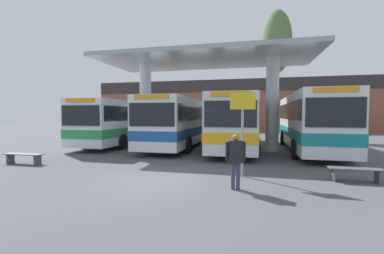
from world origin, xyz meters
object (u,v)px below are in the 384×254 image
at_px(transit_bus_center_bay, 183,120).
at_px(transit_bus_right_bay, 236,120).
at_px(info_sign_platform, 243,117).
at_px(transit_bus_left_bay, 131,120).
at_px(transit_bus_far_right_bay, 309,120).
at_px(parked_car_street, 332,125).
at_px(poplar_tree_behind_left, 277,43).
at_px(pedestrian_waiting, 236,156).
at_px(waiting_bench_near_pillar, 24,156).
at_px(waiting_bench_far_platform, 355,172).

relative_size(transit_bus_center_bay, transit_bus_right_bay, 1.00).
bearing_deg(info_sign_platform, transit_bus_right_bay, 95.22).
bearing_deg(transit_bus_left_bay, transit_bus_center_bay, 170.38).
distance_m(transit_bus_far_right_bay, parked_car_street, 16.59).
relative_size(info_sign_platform, poplar_tree_behind_left, 0.25).
bearing_deg(transit_bus_far_right_bay, transit_bus_center_bay, -5.69).
height_order(pedestrian_waiting, poplar_tree_behind_left, poplar_tree_behind_left).
relative_size(transit_bus_center_bay, info_sign_platform, 3.90).
relative_size(transit_bus_center_bay, transit_bus_far_right_bay, 1.11).
height_order(transit_bus_left_bay, transit_bus_far_right_bay, transit_bus_far_right_bay).
xyz_separation_m(transit_bus_left_bay, info_sign_platform, (9.01, -9.16, 0.38)).
bearing_deg(transit_bus_left_bay, transit_bus_far_right_bay, 172.57).
bearing_deg(waiting_bench_near_pillar, parked_car_street, 50.66).
distance_m(transit_bus_center_bay, parked_car_street, 20.15).
xyz_separation_m(waiting_bench_near_pillar, info_sign_platform, (9.70, -0.07, 1.80)).
xyz_separation_m(transit_bus_center_bay, info_sign_platform, (4.56, -8.40, 0.33)).
relative_size(waiting_bench_far_platform, pedestrian_waiting, 1.00).
bearing_deg(transit_bus_center_bay, poplar_tree_behind_left, -131.57).
bearing_deg(poplar_tree_behind_left, transit_bus_far_right_bay, -82.34).
bearing_deg(transit_bus_left_bay, parked_car_street, -142.40).
height_order(transit_bus_left_bay, transit_bus_center_bay, transit_bus_center_bay).
bearing_deg(waiting_bench_near_pillar, pedestrian_waiting, -10.55).
height_order(waiting_bench_near_pillar, poplar_tree_behind_left, poplar_tree_behind_left).
bearing_deg(transit_bus_center_bay, transit_bus_left_bay, -9.90).
relative_size(transit_bus_left_bay, parked_car_street, 2.71).
xyz_separation_m(transit_bus_left_bay, parked_car_street, (18.19, 13.95, -0.77)).
distance_m(poplar_tree_behind_left, parked_car_street, 12.39).
bearing_deg(info_sign_platform, transit_bus_center_bay, 118.52).
height_order(poplar_tree_behind_left, parked_car_street, poplar_tree_behind_left).
height_order(pedestrian_waiting, parked_car_street, parked_car_street).
height_order(transit_bus_center_bay, transit_bus_far_right_bay, transit_bus_far_right_bay).
xyz_separation_m(transit_bus_far_right_bay, info_sign_platform, (-3.69, -7.48, 0.26)).
xyz_separation_m(transit_bus_left_bay, pedestrian_waiting, (8.89, -10.88, -0.77)).
bearing_deg(transit_bus_right_bay, waiting_bench_far_platform, 118.20).
distance_m(info_sign_platform, poplar_tree_behind_left, 17.93).
bearing_deg(transit_bus_right_bay, transit_bus_center_bay, -7.39).
height_order(waiting_bench_near_pillar, info_sign_platform, info_sign_platform).
relative_size(transit_bus_right_bay, info_sign_platform, 3.91).
distance_m(waiting_bench_near_pillar, parked_car_street, 29.80).
bearing_deg(info_sign_platform, pedestrian_waiting, -94.17).
distance_m(transit_bus_left_bay, waiting_bench_near_pillar, 9.23).
bearing_deg(info_sign_platform, parked_car_street, 68.34).
bearing_deg(waiting_bench_near_pillar, poplar_tree_behind_left, 53.25).
relative_size(pedestrian_waiting, poplar_tree_behind_left, 0.14).
distance_m(transit_bus_far_right_bay, poplar_tree_behind_left, 11.46).
relative_size(info_sign_platform, pedestrian_waiting, 1.83).
xyz_separation_m(transit_bus_center_bay, transit_bus_right_bay, (3.84, -0.43, 0.02)).
bearing_deg(transit_bus_center_bay, transit_bus_far_right_bay, 173.48).
bearing_deg(parked_car_street, waiting_bench_near_pillar, -126.51).
bearing_deg(transit_bus_left_bay, pedestrian_waiting, 129.37).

